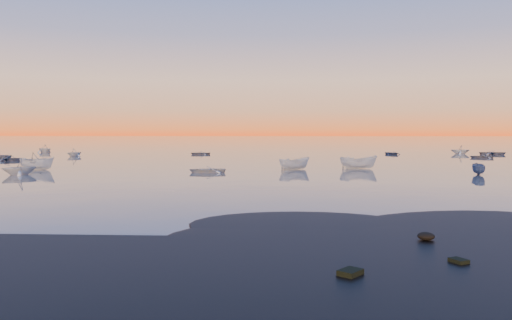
# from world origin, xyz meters

# --- Properties ---
(ground) EXTENTS (600.00, 600.00, 0.00)m
(ground) POSITION_xyz_m (0.00, 100.00, 0.00)
(ground) COLOR #6C645A
(ground) RESTS_ON ground
(mud_lobes) EXTENTS (140.00, 6.00, 0.07)m
(mud_lobes) POSITION_xyz_m (0.00, -1.00, 0.01)
(mud_lobes) COLOR black
(mud_lobes) RESTS_ON ground
(moored_fleet) EXTENTS (124.00, 58.00, 1.20)m
(moored_fleet) POSITION_xyz_m (0.00, 53.00, 0.00)
(moored_fleet) COLOR silver
(moored_fleet) RESTS_ON ground
(boat_near_center) EXTENTS (1.88, 4.33, 1.49)m
(boat_near_center) POSITION_xyz_m (14.83, 34.67, 0.00)
(boat_near_center) COLOR silver
(boat_near_center) RESTS_ON ground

